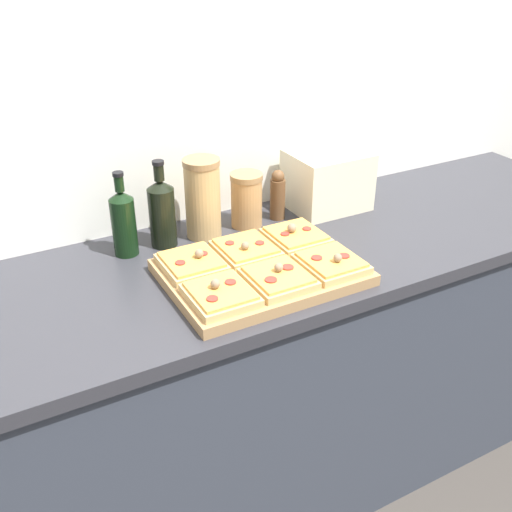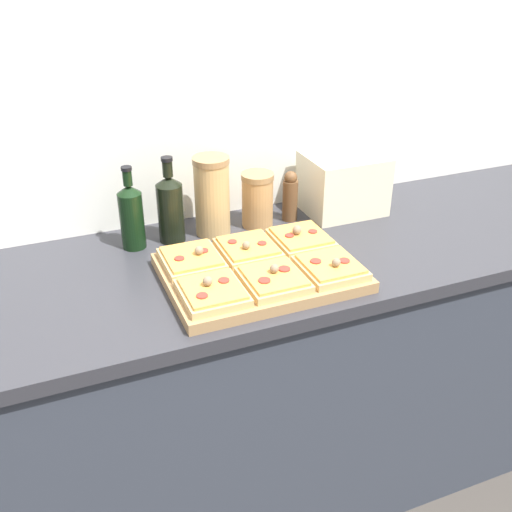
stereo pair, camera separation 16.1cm
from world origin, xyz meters
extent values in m
cube|color=silver|center=(0.00, 0.68, 1.25)|extent=(6.00, 0.06, 2.50)
cube|color=#333842|center=(0.00, 0.32, 0.44)|extent=(2.60, 0.64, 0.88)
cube|color=#2D2D33|center=(0.00, 0.32, 0.90)|extent=(2.63, 0.67, 0.04)
cube|color=#A37A4C|center=(-0.04, 0.21, 0.93)|extent=(0.51, 0.37, 0.03)
cube|color=tan|center=(-0.21, 0.30, 0.96)|extent=(0.15, 0.17, 0.02)
cube|color=gold|center=(-0.21, 0.30, 0.97)|extent=(0.14, 0.15, 0.01)
cylinder|color=#AD2D23|center=(-0.24, 0.28, 0.98)|extent=(0.03, 0.03, 0.00)
cylinder|color=#AD2D23|center=(-0.17, 0.30, 0.98)|extent=(0.03, 0.03, 0.00)
sphere|color=#7F6B51|center=(-0.19, 0.29, 0.99)|extent=(0.02, 0.02, 0.02)
cube|color=tan|center=(-0.04, 0.30, 0.96)|extent=(0.15, 0.17, 0.02)
cube|color=gold|center=(-0.04, 0.30, 0.97)|extent=(0.14, 0.15, 0.01)
cylinder|color=#AD2D23|center=(-0.08, 0.32, 0.98)|extent=(0.03, 0.03, 0.00)
cylinder|color=#AD2D23|center=(-0.01, 0.28, 0.98)|extent=(0.03, 0.03, 0.00)
sphere|color=#7F6B51|center=(-0.06, 0.27, 0.99)|extent=(0.02, 0.02, 0.02)
cube|color=tan|center=(0.12, 0.30, 0.96)|extent=(0.15, 0.17, 0.02)
cube|color=gold|center=(0.12, 0.30, 0.97)|extent=(0.14, 0.15, 0.01)
cylinder|color=#AD2D23|center=(0.09, 0.30, 0.98)|extent=(0.03, 0.03, 0.00)
cylinder|color=#AD2D23|center=(0.16, 0.30, 0.98)|extent=(0.03, 0.03, 0.00)
sphere|color=#7F6B51|center=(0.11, 0.30, 0.99)|extent=(0.03, 0.03, 0.03)
cube|color=tan|center=(-0.21, 0.12, 0.96)|extent=(0.15, 0.17, 0.02)
cube|color=gold|center=(-0.21, 0.12, 0.97)|extent=(0.14, 0.15, 0.01)
cylinder|color=#AD2D23|center=(-0.24, 0.09, 0.98)|extent=(0.03, 0.03, 0.00)
cylinder|color=#AD2D23|center=(-0.17, 0.13, 0.98)|extent=(0.03, 0.03, 0.00)
sphere|color=#7F6B51|center=(-0.21, 0.13, 0.99)|extent=(0.02, 0.02, 0.02)
cube|color=tan|center=(-0.04, 0.12, 0.96)|extent=(0.15, 0.17, 0.02)
cube|color=gold|center=(-0.04, 0.12, 0.97)|extent=(0.14, 0.15, 0.01)
cylinder|color=#AD2D23|center=(-0.08, 0.10, 0.98)|extent=(0.03, 0.03, 0.00)
cylinder|color=#AD2D23|center=(-0.01, 0.13, 0.98)|extent=(0.03, 0.03, 0.00)
sphere|color=#7F6B51|center=(-0.04, 0.13, 0.99)|extent=(0.02, 0.02, 0.02)
cube|color=tan|center=(0.12, 0.12, 0.96)|extent=(0.15, 0.17, 0.02)
cube|color=gold|center=(0.12, 0.12, 0.97)|extent=(0.14, 0.15, 0.01)
cylinder|color=#AD2D23|center=(0.09, 0.14, 0.98)|extent=(0.03, 0.03, 0.00)
cylinder|color=#AD2D23|center=(0.16, 0.11, 0.98)|extent=(0.03, 0.03, 0.00)
sphere|color=#7F6B51|center=(0.12, 0.09, 0.99)|extent=(0.02, 0.02, 0.02)
cylinder|color=black|center=(-0.32, 0.51, 1.00)|extent=(0.07, 0.07, 0.17)
cone|color=black|center=(-0.32, 0.51, 1.10)|extent=(0.07, 0.07, 0.02)
cylinder|color=black|center=(-0.32, 0.51, 1.13)|extent=(0.03, 0.03, 0.04)
cylinder|color=black|center=(-0.32, 0.51, 1.16)|extent=(0.03, 0.03, 0.01)
cylinder|color=black|center=(-0.20, 0.51, 1.01)|extent=(0.08, 0.08, 0.18)
cone|color=black|center=(-0.20, 0.51, 1.11)|extent=(0.08, 0.08, 0.03)
cylinder|color=black|center=(-0.20, 0.51, 1.14)|extent=(0.03, 0.03, 0.05)
cylinder|color=black|center=(-0.20, 0.51, 1.17)|extent=(0.03, 0.03, 0.01)
cylinder|color=tan|center=(-0.07, 0.51, 1.03)|extent=(0.11, 0.11, 0.23)
cylinder|color=#937047|center=(-0.07, 0.51, 1.15)|extent=(0.11, 0.11, 0.02)
cylinder|color=#AD7F4C|center=(0.07, 0.51, 0.99)|extent=(0.10, 0.10, 0.16)
cylinder|color=#937047|center=(0.07, 0.51, 1.08)|extent=(0.10, 0.10, 0.02)
cylinder|color=brown|center=(0.19, 0.51, 0.98)|extent=(0.05, 0.05, 0.13)
sphere|color=brown|center=(0.19, 0.51, 1.06)|extent=(0.04, 0.04, 0.04)
cube|color=beige|center=(0.38, 0.51, 1.01)|extent=(0.25, 0.20, 0.19)
cube|color=black|center=(0.38, 0.41, 1.07)|extent=(0.20, 0.01, 0.05)
cube|color=black|center=(0.51, 0.51, 1.02)|extent=(0.02, 0.02, 0.02)
camera|label=1|loc=(-0.72, -1.01, 1.75)|focal=42.00mm
camera|label=2|loc=(-0.57, -1.08, 1.75)|focal=42.00mm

